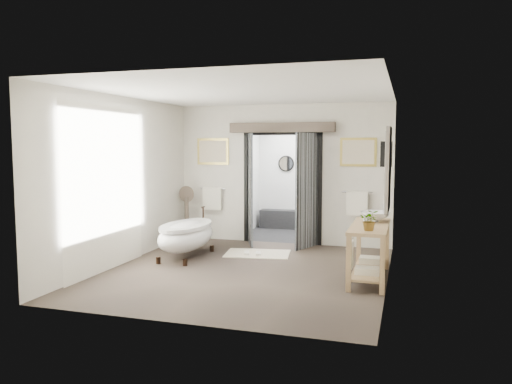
# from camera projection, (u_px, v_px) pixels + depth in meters

# --- Properties ---
(ground_plane) EXTENTS (5.00, 5.00, 0.00)m
(ground_plane) POSITION_uv_depth(u_px,v_px,m) (245.00, 271.00, 8.16)
(ground_plane) COLOR #4E4035
(room_shell) EXTENTS (4.52, 5.02, 2.91)m
(room_shell) POSITION_uv_depth(u_px,v_px,m) (240.00, 158.00, 7.87)
(room_shell) COLOR beige
(room_shell) RESTS_ON ground_plane
(shower_room) EXTENTS (2.22, 2.01, 2.51)m
(shower_room) POSITION_uv_depth(u_px,v_px,m) (298.00, 194.00, 11.88)
(shower_room) COLOR #232425
(shower_room) RESTS_ON ground_plane
(back_wall_dressing) EXTENTS (3.82, 0.78, 2.52)m
(back_wall_dressing) POSITION_uv_depth(u_px,v_px,m) (280.00, 169.00, 10.22)
(back_wall_dressing) COLOR black
(back_wall_dressing) RESTS_ON ground_plane
(clawfoot_tub) EXTENTS (0.77, 1.73, 0.84)m
(clawfoot_tub) POSITION_uv_depth(u_px,v_px,m) (186.00, 235.00, 9.14)
(clawfoot_tub) COLOR black
(clawfoot_tub) RESTS_ON ground_plane
(vanity) EXTENTS (0.57, 1.60, 0.85)m
(vanity) POSITION_uv_depth(u_px,v_px,m) (368.00, 247.00, 7.61)
(vanity) COLOR tan
(vanity) RESTS_ON ground_plane
(pedestal_mirror) EXTENTS (0.35, 0.23, 1.19)m
(pedestal_mirror) POSITION_uv_depth(u_px,v_px,m) (187.00, 217.00, 10.71)
(pedestal_mirror) COLOR #51443B
(pedestal_mirror) RESTS_ON ground_plane
(rug) EXTENTS (1.31, 0.98, 0.01)m
(rug) POSITION_uv_depth(u_px,v_px,m) (258.00, 254.00, 9.45)
(rug) COLOR beige
(rug) RESTS_ON ground_plane
(slippers) EXTENTS (0.39, 0.26, 0.05)m
(slippers) POSITION_uv_depth(u_px,v_px,m) (253.00, 253.00, 9.34)
(slippers) COLOR silver
(slippers) RESTS_ON rug
(basin) EXTENTS (0.56, 0.56, 0.16)m
(basin) POSITION_uv_depth(u_px,v_px,m) (375.00, 217.00, 7.88)
(basin) COLOR white
(basin) RESTS_ON vanity
(plant) EXTENTS (0.28, 0.24, 0.30)m
(plant) POSITION_uv_depth(u_px,v_px,m) (370.00, 220.00, 7.04)
(plant) COLOR gray
(plant) RESTS_ON vanity
(soap_bottle_a) EXTENTS (0.10, 0.10, 0.19)m
(soap_bottle_a) POSITION_uv_depth(u_px,v_px,m) (366.00, 218.00, 7.69)
(soap_bottle_a) COLOR gray
(soap_bottle_a) RESTS_ON vanity
(soap_bottle_b) EXTENTS (0.14, 0.14, 0.15)m
(soap_bottle_b) POSITION_uv_depth(u_px,v_px,m) (371.00, 214.00, 8.20)
(soap_bottle_b) COLOR gray
(soap_bottle_b) RESTS_ON vanity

